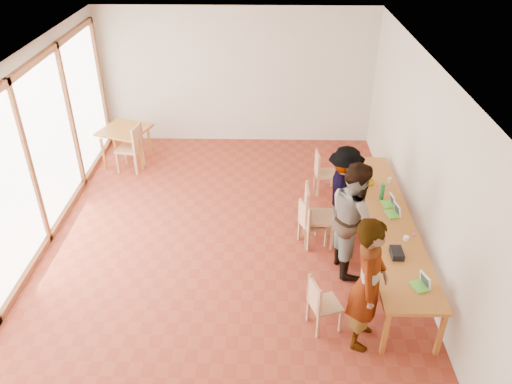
% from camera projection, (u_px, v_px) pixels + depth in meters
% --- Properties ---
extents(ground, '(8.00, 8.00, 0.00)m').
position_uv_depth(ground, '(225.00, 243.00, 8.28)').
color(ground, maroon).
rests_on(ground, ground).
extents(wall_back, '(6.00, 0.10, 3.00)m').
position_uv_depth(wall_back, '(237.00, 77.00, 10.90)').
color(wall_back, beige).
rests_on(wall_back, ground).
extents(wall_right, '(0.10, 8.00, 3.00)m').
position_uv_depth(wall_right, '(422.00, 166.00, 7.43)').
color(wall_right, beige).
rests_on(wall_right, ground).
extents(window_wall, '(0.10, 8.00, 3.00)m').
position_uv_depth(window_wall, '(27.00, 162.00, 7.55)').
color(window_wall, white).
rests_on(window_wall, ground).
extents(ceiling, '(6.00, 8.00, 0.04)m').
position_uv_depth(ceiling, '(218.00, 64.00, 6.70)').
color(ceiling, white).
rests_on(ceiling, wall_back).
extents(communal_table, '(0.80, 4.00, 0.75)m').
position_uv_depth(communal_table, '(385.00, 220.00, 7.61)').
color(communal_table, '#C5702B').
rests_on(communal_table, ground).
extents(side_table, '(0.90, 0.90, 0.75)m').
position_uv_depth(side_table, '(125.00, 132.00, 10.42)').
color(side_table, '#C5702B').
rests_on(side_table, ground).
extents(chair_near, '(0.48, 0.48, 0.43)m').
position_uv_depth(chair_near, '(320.00, 300.00, 6.45)').
color(chair_near, tan).
rests_on(chair_near, ground).
extents(chair_mid, '(0.49, 0.49, 0.55)m').
position_uv_depth(chair_mid, '(313.00, 210.00, 8.00)').
color(chair_mid, tan).
rests_on(chair_mid, ground).
extents(chair_far, '(0.49, 0.49, 0.43)m').
position_uv_depth(chair_far, '(309.00, 220.00, 8.00)').
color(chair_far, tan).
rests_on(chair_far, ground).
extents(chair_empty, '(0.42, 0.42, 0.45)m').
position_uv_depth(chair_empty, '(321.00, 169.00, 9.41)').
color(chair_empty, tan).
rests_on(chair_empty, ground).
extents(chair_spare, '(0.53, 0.53, 0.53)m').
position_uv_depth(chair_spare, '(133.00, 143.00, 10.12)').
color(chair_spare, tan).
rests_on(chair_spare, ground).
extents(person_near, '(0.62, 0.78, 1.88)m').
position_uv_depth(person_near, '(368.00, 284.00, 6.05)').
color(person_near, gray).
rests_on(person_near, ground).
extents(person_mid, '(0.81, 0.97, 1.81)m').
position_uv_depth(person_mid, '(354.00, 218.00, 7.33)').
color(person_mid, gray).
rests_on(person_mid, ground).
extents(person_far, '(0.58, 1.01, 1.56)m').
position_uv_depth(person_far, '(344.00, 190.00, 8.22)').
color(person_far, gray).
rests_on(person_far, ground).
extents(laptop_near, '(0.26, 0.27, 0.19)m').
position_uv_depth(laptop_near, '(422.00, 283.00, 6.26)').
color(laptop_near, '#61D33C').
rests_on(laptop_near, communal_table).
extents(laptop_mid, '(0.24, 0.26, 0.19)m').
position_uv_depth(laptop_mid, '(395.00, 212.00, 7.64)').
color(laptop_mid, '#61D33C').
rests_on(laptop_mid, communal_table).
extents(laptop_far, '(0.21, 0.24, 0.18)m').
position_uv_depth(laptop_far, '(390.00, 202.00, 7.88)').
color(laptop_far, '#61D33C').
rests_on(laptop_far, communal_table).
extents(yellow_mug, '(0.13, 0.13, 0.09)m').
position_uv_depth(yellow_mug, '(371.00, 183.00, 8.40)').
color(yellow_mug, gold).
rests_on(yellow_mug, communal_table).
extents(green_bottle, '(0.07, 0.07, 0.28)m').
position_uv_depth(green_bottle, '(382.00, 192.00, 7.98)').
color(green_bottle, '#166C32').
rests_on(green_bottle, communal_table).
extents(clear_glass, '(0.07, 0.07, 0.09)m').
position_uv_depth(clear_glass, '(390.00, 180.00, 8.47)').
color(clear_glass, silver).
rests_on(clear_glass, communal_table).
extents(condiment_cup, '(0.08, 0.08, 0.06)m').
position_uv_depth(condiment_cup, '(406.00, 238.00, 7.10)').
color(condiment_cup, white).
rests_on(condiment_cup, communal_table).
extents(pink_phone, '(0.05, 0.10, 0.01)m').
position_uv_depth(pink_phone, '(413.00, 234.00, 7.23)').
color(pink_phone, '#CB3F5E').
rests_on(pink_phone, communal_table).
extents(black_pouch, '(0.16, 0.26, 0.09)m').
position_uv_depth(black_pouch, '(397.00, 253.00, 6.79)').
color(black_pouch, black).
rests_on(black_pouch, communal_table).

